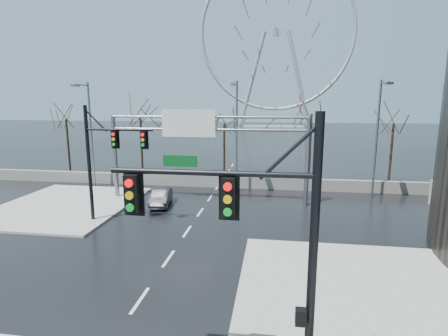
% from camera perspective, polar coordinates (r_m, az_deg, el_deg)
% --- Properties ---
extents(ground, '(260.00, 260.00, 0.00)m').
position_cam_1_polar(ground, '(16.09, -13.56, -20.26)').
color(ground, black).
rests_on(ground, ground).
extents(sidewalk_right_ext, '(12.00, 10.00, 0.15)m').
position_cam_1_polar(sidewalk_right_ext, '(17.43, 23.65, -18.05)').
color(sidewalk_right_ext, gray).
rests_on(sidewalk_right_ext, ground).
extents(sidewalk_far, '(10.00, 12.00, 0.15)m').
position_cam_1_polar(sidewalk_far, '(30.78, -24.45, -5.54)').
color(sidewalk_far, gray).
rests_on(sidewalk_far, ground).
extents(barrier_wall, '(52.00, 0.50, 1.10)m').
position_cam_1_polar(barrier_wall, '(34.04, -1.07, -2.22)').
color(barrier_wall, slate).
rests_on(barrier_wall, ground).
extents(signal_mast_near, '(5.52, 0.41, 8.00)m').
position_cam_1_polar(signal_mast_near, '(9.30, 6.04, -10.38)').
color(signal_mast_near, black).
rests_on(signal_mast_near, ground).
extents(signal_mast_far, '(4.72, 0.41, 8.00)m').
position_cam_1_polar(signal_mast_far, '(24.68, -19.04, 2.32)').
color(signal_mast_far, black).
rests_on(signal_mast_far, ground).
extents(sign_gantry, '(16.36, 0.40, 7.60)m').
position_cam_1_polar(sign_gantry, '(28.44, -3.52, 4.65)').
color(sign_gantry, slate).
rests_on(sign_gantry, ground).
extents(streetlight_left, '(0.50, 2.55, 10.00)m').
position_cam_1_polar(streetlight_left, '(35.54, -21.20, 6.31)').
color(streetlight_left, slate).
rests_on(streetlight_left, ground).
extents(streetlight_mid, '(0.50, 2.55, 10.00)m').
position_cam_1_polar(streetlight_mid, '(31.15, 1.99, 6.50)').
color(streetlight_mid, slate).
rests_on(streetlight_mid, ground).
extents(streetlight_right, '(0.50, 2.55, 10.00)m').
position_cam_1_polar(streetlight_right, '(32.12, 23.90, 5.72)').
color(streetlight_right, slate).
rests_on(streetlight_right, ground).
extents(tree_far_left, '(3.50, 3.50, 7.00)m').
position_cam_1_polar(tree_far_left, '(43.64, -24.32, 6.38)').
color(tree_far_left, black).
rests_on(tree_far_left, ground).
extents(tree_left, '(3.75, 3.75, 7.50)m').
position_cam_1_polar(tree_left, '(39.05, -13.48, 7.21)').
color(tree_left, black).
rests_on(tree_left, ground).
extents(tree_center, '(3.25, 3.25, 6.50)m').
position_cam_1_polar(tree_center, '(37.73, 0.03, 6.17)').
color(tree_center, black).
rests_on(tree_center, ground).
extents(tree_right, '(3.90, 3.90, 7.80)m').
position_cam_1_polar(tree_right, '(36.44, 14.06, 7.33)').
color(tree_right, black).
rests_on(tree_right, ground).
extents(tree_far_right, '(3.40, 3.40, 6.80)m').
position_cam_1_polar(tree_far_right, '(38.59, 25.88, 5.56)').
color(tree_far_right, black).
rests_on(tree_far_right, ground).
extents(ferris_wheel, '(45.00, 6.00, 50.91)m').
position_cam_1_polar(ferris_wheel, '(109.19, 8.53, 20.14)').
color(ferris_wheel, gray).
rests_on(ferris_wheel, ground).
extents(car, '(1.97, 4.08, 1.29)m').
position_cam_1_polar(car, '(28.64, -10.24, -4.72)').
color(car, black).
rests_on(car, ground).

